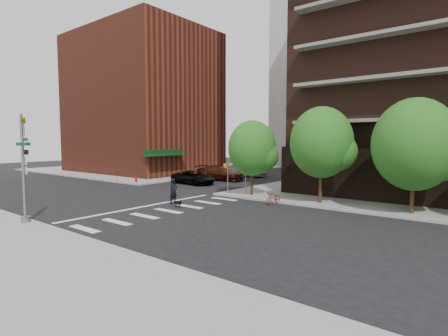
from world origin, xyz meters
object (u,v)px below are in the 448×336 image
(parked_car_silver, at_px, (246,170))
(scooter, at_px, (273,198))
(parked_car_black, at_px, (193,177))
(parked_car_maroon, at_px, (220,173))
(dog_walker, at_px, (173,191))
(fire_hydrant, at_px, (136,179))
(traffic_signal, at_px, (24,177))

(parked_car_silver, height_order, scooter, parked_car_silver)
(parked_car_black, bearing_deg, parked_car_maroon, 3.83)
(parked_car_silver, distance_m, dog_walker, 20.71)
(parked_car_silver, relative_size, scooter, 3.03)
(fire_hydrant, height_order, parked_car_black, parked_car_black)
(dog_walker, bearing_deg, traffic_signal, 171.08)
(parked_car_black, relative_size, parked_car_maroon, 0.87)
(parked_car_maroon, height_order, scooter, parked_car_maroon)
(parked_car_black, bearing_deg, traffic_signal, -161.29)
(parked_car_black, relative_size, parked_car_silver, 0.99)
(traffic_signal, distance_m, dog_walker, 9.80)
(scooter, xyz_separation_m, dog_walker, (-5.82, -4.54, 0.50))
(fire_hydrant, height_order, dog_walker, dog_walker)
(scooter, bearing_deg, traffic_signal, -114.14)
(fire_hydrant, relative_size, parked_car_silver, 0.14)
(parked_car_black, height_order, parked_car_silver, parked_car_silver)
(scooter, bearing_deg, parked_car_black, 163.50)
(scooter, bearing_deg, parked_car_silver, 135.13)
(traffic_signal, relative_size, scooter, 3.49)
(parked_car_black, distance_m, parked_car_maroon, 4.55)
(fire_hydrant, xyz_separation_m, parked_car_maroon, (5.00, 8.20, 0.31))
(parked_car_maroon, distance_m, parked_car_silver, 5.48)
(parked_car_maroon, distance_m, dog_walker, 15.65)
(traffic_signal, height_order, parked_car_black, traffic_signal)
(traffic_signal, bearing_deg, dog_walker, 78.64)
(parked_car_silver, bearing_deg, scooter, -140.57)
(parked_car_maroon, height_order, dog_walker, dog_walker)
(dog_walker, bearing_deg, parked_car_black, 38.59)
(fire_hydrant, relative_size, scooter, 0.43)
(parked_car_silver, bearing_deg, parked_car_maroon, 179.03)
(fire_hydrant, xyz_separation_m, parked_car_silver, (5.00, 13.68, 0.31))
(parked_car_maroon, height_order, parked_car_silver, parked_car_maroon)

